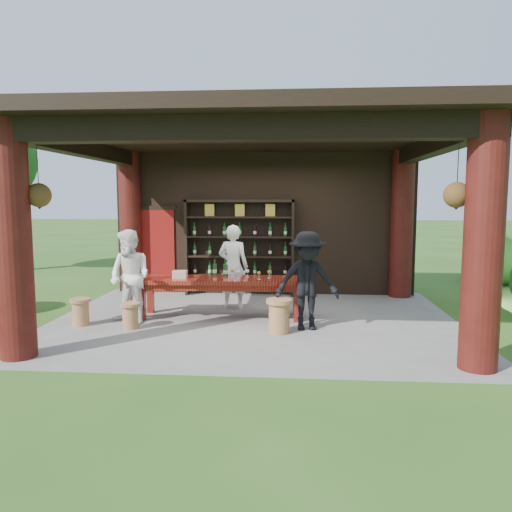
# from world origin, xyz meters

# --- Properties ---
(ground) EXTENTS (90.00, 90.00, 0.00)m
(ground) POSITION_xyz_m (0.00, 0.00, 0.00)
(ground) COLOR #2D5119
(ground) RESTS_ON ground
(pavilion) EXTENTS (7.50, 6.00, 3.60)m
(pavilion) POSITION_xyz_m (-0.01, 0.43, 2.13)
(pavilion) COLOR slate
(pavilion) RESTS_ON ground
(wine_shelf) EXTENTS (2.52, 0.38, 2.22)m
(wine_shelf) POSITION_xyz_m (-0.54, 2.45, 1.11)
(wine_shelf) COLOR black
(wine_shelf) RESTS_ON ground
(tasting_table) EXTENTS (3.12, 0.88, 0.75)m
(tasting_table) POSITION_xyz_m (-0.65, 0.21, 0.63)
(tasting_table) COLOR #5C110D
(tasting_table) RESTS_ON ground
(stool_near_left) EXTENTS (0.34, 0.34, 0.45)m
(stool_near_left) POSITION_xyz_m (-2.08, -0.76, 0.24)
(stool_near_left) COLOR olive
(stool_near_left) RESTS_ON ground
(stool_near_right) EXTENTS (0.43, 0.43, 0.57)m
(stool_near_right) POSITION_xyz_m (0.48, -0.83, 0.30)
(stool_near_right) COLOR olive
(stool_near_right) RESTS_ON ground
(stool_far_left) EXTENTS (0.36, 0.36, 0.48)m
(stool_far_left) POSITION_xyz_m (-3.04, -0.60, 0.25)
(stool_far_left) COLOR olive
(stool_far_left) RESTS_ON ground
(host) EXTENTS (0.69, 0.51, 1.71)m
(host) POSITION_xyz_m (-0.52, 1.04, 0.86)
(host) COLOR white
(host) RESTS_ON ground
(guest_woman) EXTENTS (1.01, 0.92, 1.69)m
(guest_woman) POSITION_xyz_m (-2.21, -0.35, 0.84)
(guest_woman) COLOR white
(guest_woman) RESTS_ON ground
(guest_man) EXTENTS (1.16, 0.75, 1.68)m
(guest_man) POSITION_xyz_m (0.95, -0.56, 0.84)
(guest_man) COLOR black
(guest_man) RESTS_ON ground
(table_bottles) EXTENTS (0.31, 0.17, 0.31)m
(table_bottles) POSITION_xyz_m (-0.67, 0.49, 0.90)
(table_bottles) COLOR #194C1E
(table_bottles) RESTS_ON tasting_table
(table_glasses) EXTENTS (0.78, 0.34, 0.15)m
(table_glasses) POSITION_xyz_m (-0.12, 0.27, 0.82)
(table_glasses) COLOR silver
(table_glasses) RESTS_ON tasting_table
(napkin_basket) EXTENTS (0.26, 0.19, 0.14)m
(napkin_basket) POSITION_xyz_m (-1.42, 0.15, 0.82)
(napkin_basket) COLOR #BF6672
(napkin_basket) RESTS_ON tasting_table
(shrubs) EXTENTS (13.09, 9.15, 1.36)m
(shrubs) POSITION_xyz_m (2.27, 0.24, 0.54)
(shrubs) COLOR #194C14
(shrubs) RESTS_ON ground
(trees) EXTENTS (21.22, 11.91, 4.80)m
(trees) POSITION_xyz_m (3.54, 1.80, 3.37)
(trees) COLOR #3F2819
(trees) RESTS_ON ground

